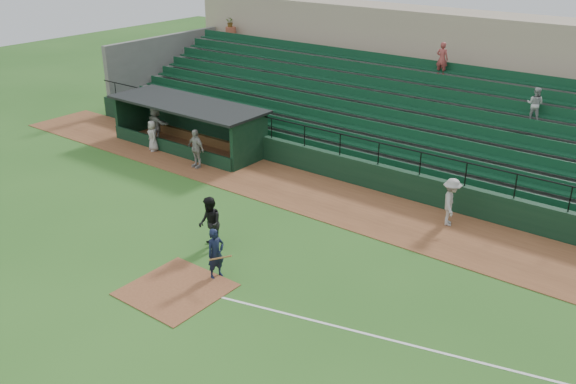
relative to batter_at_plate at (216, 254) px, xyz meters
The scene contains 12 objects.
ground 1.10m from the batter_at_plate, 139.84° to the right, with size 90.00×90.00×0.00m, color #2B5B1D.
warning_track 7.65m from the batter_at_plate, 93.71° to the left, with size 40.00×4.00×0.03m, color brown.
home_plate_dirt 1.73m from the batter_at_plate, 109.18° to the right, with size 3.00×3.00×0.03m, color brown.
foul_line 7.60m from the batter_at_plate, ahead, with size 18.00×0.09×0.01m, color white.
stadium_structure 16.11m from the batter_at_plate, 91.76° to the left, with size 38.00×13.08×6.40m.
dugout 13.74m from the batter_at_plate, 138.24° to the left, with size 8.90×3.20×2.42m.
batter_at_plate is the anchor object (origin of this frame).
umpire 2.02m from the batter_at_plate, 139.44° to the left, with size 0.98×0.76×2.02m, color black.
runner 9.57m from the batter_at_plate, 61.51° to the left, with size 1.25×0.72×1.93m, color #A29E98.
dugout_player_a 10.34m from the batter_at_plate, 138.84° to the left, with size 1.12×0.46×1.90m, color #A49F99.
dugout_player_b 13.34m from the batter_at_plate, 147.66° to the left, with size 0.79×0.51×1.61m, color #A69F9B.
dugout_player_c 15.02m from the batter_at_plate, 145.92° to the left, with size 1.77×0.56×1.91m, color #ADA8A2.
Camera 1 is at (13.38, -12.46, 11.00)m, focal length 38.75 mm.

